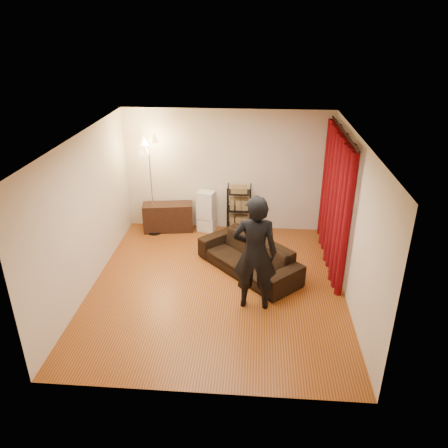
# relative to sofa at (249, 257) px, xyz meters

# --- Properties ---
(floor) EXTENTS (5.00, 5.00, 0.00)m
(floor) POSITION_rel_sofa_xyz_m (-0.54, -0.56, -0.31)
(floor) COLOR #964C22
(floor) RESTS_ON ground
(ceiling) EXTENTS (5.00, 5.00, 0.00)m
(ceiling) POSITION_rel_sofa_xyz_m (-0.54, -0.56, 2.39)
(ceiling) COLOR white
(ceiling) RESTS_ON ground
(wall_back) EXTENTS (5.00, 0.00, 5.00)m
(wall_back) POSITION_rel_sofa_xyz_m (-0.54, 1.94, 1.04)
(wall_back) COLOR beige
(wall_back) RESTS_ON ground
(wall_front) EXTENTS (5.00, 0.00, 5.00)m
(wall_front) POSITION_rel_sofa_xyz_m (-0.54, -3.06, 1.04)
(wall_front) COLOR beige
(wall_front) RESTS_ON ground
(wall_left) EXTENTS (0.00, 5.00, 5.00)m
(wall_left) POSITION_rel_sofa_xyz_m (-2.79, -0.56, 1.04)
(wall_left) COLOR beige
(wall_left) RESTS_ON ground
(wall_right) EXTENTS (0.00, 5.00, 5.00)m
(wall_right) POSITION_rel_sofa_xyz_m (1.71, -0.56, 1.04)
(wall_right) COLOR beige
(wall_right) RESTS_ON ground
(curtain_rod) EXTENTS (0.04, 2.65, 0.04)m
(curtain_rod) POSITION_rel_sofa_xyz_m (1.61, 0.56, 2.27)
(curtain_rod) COLOR black
(curtain_rod) RESTS_ON wall_right
(curtain) EXTENTS (0.22, 2.65, 2.55)m
(curtain) POSITION_rel_sofa_xyz_m (1.59, 0.56, 0.96)
(curtain) COLOR #65030A
(curtain) RESTS_ON ground
(sofa) EXTENTS (2.07, 2.11, 0.62)m
(sofa) POSITION_rel_sofa_xyz_m (0.00, 0.00, 0.00)
(sofa) COLOR black
(sofa) RESTS_ON ground
(person) EXTENTS (0.73, 0.49, 1.98)m
(person) POSITION_rel_sofa_xyz_m (0.11, -1.09, 0.68)
(person) COLOR black
(person) RESTS_ON ground
(media_cabinet) EXTENTS (1.15, 0.58, 0.64)m
(media_cabinet) POSITION_rel_sofa_xyz_m (-1.86, 1.66, 0.01)
(media_cabinet) COLOR black
(media_cabinet) RESTS_ON ground
(storage_boxes) EXTENTS (0.44, 0.39, 0.94)m
(storage_boxes) POSITION_rel_sofa_xyz_m (-0.99, 1.71, 0.16)
(storage_boxes) COLOR beige
(storage_boxes) RESTS_ON ground
(wire_shelf) EXTENTS (0.60, 0.52, 1.10)m
(wire_shelf) POSITION_rel_sofa_xyz_m (-0.27, 1.71, 0.24)
(wire_shelf) COLOR black
(wire_shelf) RESTS_ON ground
(floor_lamp) EXTENTS (0.40, 0.40, 2.19)m
(floor_lamp) POSITION_rel_sofa_xyz_m (-2.15, 1.50, 0.78)
(floor_lamp) COLOR silver
(floor_lamp) RESTS_ON ground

